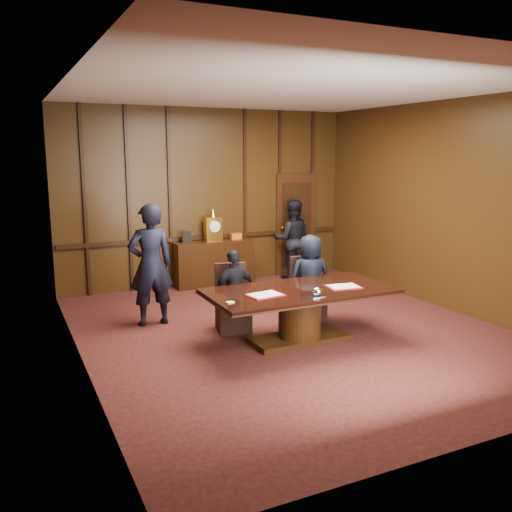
# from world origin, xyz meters

# --- Properties ---
(room) EXTENTS (7.00, 7.04, 3.50)m
(room) POSITION_xyz_m (0.07, 0.14, 1.72)
(room) COLOR black
(room) RESTS_ON ground
(sideboard) EXTENTS (1.60, 0.45, 1.54)m
(sideboard) POSITION_xyz_m (0.00, 3.26, 0.49)
(sideboard) COLOR black
(sideboard) RESTS_ON ground
(conference_table) EXTENTS (2.62, 1.32, 0.76)m
(conference_table) POSITION_xyz_m (-0.12, -0.40, 0.51)
(conference_table) COLOR black
(conference_table) RESTS_ON ground
(folder_left) EXTENTS (0.50, 0.39, 0.02)m
(folder_left) POSITION_xyz_m (-0.71, -0.49, 0.77)
(folder_left) COLOR maroon
(folder_left) RESTS_ON conference_table
(folder_right) EXTENTS (0.50, 0.40, 0.02)m
(folder_right) POSITION_xyz_m (0.50, -0.56, 0.77)
(folder_right) COLOR maroon
(folder_right) RESTS_ON conference_table
(inkstand) EXTENTS (0.20, 0.14, 0.12)m
(inkstand) POSITION_xyz_m (-0.12, -0.85, 0.81)
(inkstand) COLOR white
(inkstand) RESTS_ON conference_table
(notepad) EXTENTS (0.11, 0.08, 0.01)m
(notepad) POSITION_xyz_m (-1.27, -0.63, 0.77)
(notepad) COLOR #EEEF75
(notepad) RESTS_ON conference_table
(chair_left) EXTENTS (0.57, 0.57, 0.99)m
(chair_left) POSITION_xyz_m (-0.76, 0.48, 0.29)
(chair_left) COLOR black
(chair_left) RESTS_ON ground
(chair_right) EXTENTS (0.57, 0.57, 0.99)m
(chair_right) POSITION_xyz_m (0.54, 0.48, 0.29)
(chair_right) COLOR black
(chair_right) RESTS_ON ground
(signatory_left) EXTENTS (0.76, 0.39, 1.23)m
(signatory_left) POSITION_xyz_m (-0.77, 0.40, 0.62)
(signatory_left) COLOR black
(signatory_left) RESTS_ON ground
(signatory_right) EXTENTS (0.74, 0.56, 1.38)m
(signatory_right) POSITION_xyz_m (0.53, 0.40, 0.69)
(signatory_right) COLOR black
(signatory_right) RESTS_ON ground
(witness_left) EXTENTS (0.69, 0.46, 1.89)m
(witness_left) POSITION_xyz_m (-1.79, 1.27, 0.94)
(witness_left) COLOR black
(witness_left) RESTS_ON ground
(witness_right) EXTENTS (1.00, 0.90, 1.68)m
(witness_right) POSITION_xyz_m (1.72, 3.10, 0.84)
(witness_right) COLOR black
(witness_right) RESTS_ON ground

